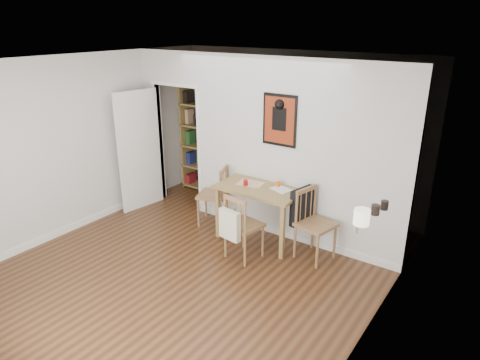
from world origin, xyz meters
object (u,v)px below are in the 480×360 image
Objects in this scene: red_glass at (246,183)px; orange_fruit at (278,184)px; chair_left at (213,195)px; fireplace at (370,267)px; dining_table at (261,193)px; ceramic_jar_b at (385,205)px; bookshelf at (204,137)px; mantel_lamp at (362,218)px; notebook at (281,189)px; ceramic_jar_a at (375,210)px; chair_right at (315,224)px; chair_front at (243,226)px.

orange_fruit is at bearing 29.22° from red_glass.
red_glass is 1.01× the size of orange_fruit.
fireplace reaches higher than chair_left.
ceramic_jar_b is (1.88, -0.56, 0.48)m from dining_table.
dining_table is 0.27m from red_glass.
bookshelf reaches higher than orange_fruit.
ceramic_jar_b is at bearing -11.37° from chair_left.
ceramic_jar_b is (0.02, 0.65, -0.10)m from mantel_lamp.
chair_left is at bearing -178.08° from notebook.
bookshelf is 19.22× the size of ceramic_jar_a.
ceramic_jar_a is at bearing 113.34° from fireplace.
ceramic_jar_b is at bearing 77.75° from ceramic_jar_a.
chair_left is 1.61m from bookshelf.
chair_right is 0.47× the size of bookshelf.
bookshelf is 8.66× the size of mantel_lamp.
mantel_lamp is (2.05, -1.10, 0.44)m from red_glass.
mantel_lamp is 0.49m from ceramic_jar_a.
bookshelf is (-2.82, 1.13, 0.52)m from chair_right.
mantel_lamp is at bearing -95.41° from fireplace.
bookshelf reaches higher than red_glass.
fireplace reaches higher than chair_right.
chair_right is 4.08× the size of mantel_lamp.
mantel_lamp is (3.80, -2.29, 0.29)m from bookshelf.
chair_right is 9.06× the size of ceramic_jar_a.
notebook reaches higher than dining_table.
orange_fruit is 0.14m from notebook.
chair_right is 1.30m from fireplace.
red_glass is (-1.07, -0.06, 0.37)m from chair_right.
ceramic_jar_a is (2.04, -0.63, 0.34)m from red_glass.
mantel_lamp is (2.74, -1.21, 0.83)m from chair_left.
bookshelf is 4.45m from mantel_lamp.
notebook is (1.19, 0.04, 0.36)m from chair_left.
chair_left is 2.92m from ceramic_jar_a.
orange_fruit is at bearing 152.54° from ceramic_jar_a.
fireplace reaches higher than notebook.
chair_front is at bearing -58.49° from red_glass.
bookshelf is (-1.94, 1.08, 0.29)m from dining_table.
ceramic_jar_a is (0.96, -0.68, 0.71)m from chair_right.
ceramic_jar_a reaches higher than chair_front.
chair_right is 1.72m from mantel_lamp.
ceramic_jar_b is at bearing -16.49° from dining_table.
dining_table is 1.28× the size of chair_left.
chair_front is 0.75m from notebook.
ceramic_jar_b is at bearing 88.10° from mantel_lamp.
bookshelf reaches higher than chair_front.
ceramic_jar_a is (1.74, -0.14, 0.74)m from chair_front.
dining_table is 0.33m from notebook.
chair_left is 3.48× the size of notebook.
red_glass is (0.69, -0.11, 0.40)m from chair_left.
chair_right is 3.08m from bookshelf.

